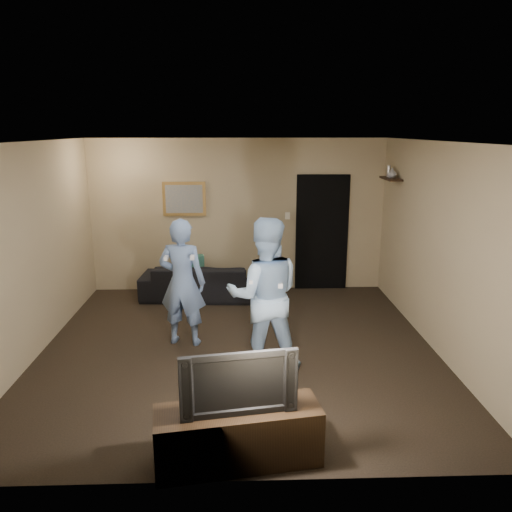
{
  "coord_description": "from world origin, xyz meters",
  "views": [
    {
      "loc": [
        0.02,
        -5.93,
        2.74
      ],
      "look_at": [
        0.24,
        0.3,
        1.15
      ],
      "focal_mm": 35.0,
      "sensor_mm": 36.0,
      "label": 1
    }
  ],
  "objects_px": {
    "sofa": "(202,281)",
    "wii_player_left": "(182,282)",
    "television": "(237,379)",
    "tv_console": "(238,435)",
    "wii_player_right": "(264,296)"
  },
  "relations": [
    {
      "from": "sofa",
      "to": "television",
      "type": "bearing_deg",
      "value": 102.0
    },
    {
      "from": "tv_console",
      "to": "wii_player_left",
      "type": "relative_size",
      "value": 0.83
    },
    {
      "from": "television",
      "to": "wii_player_left",
      "type": "xyz_separation_m",
      "value": [
        -0.71,
        2.46,
        0.06
      ]
    },
    {
      "from": "wii_player_right",
      "to": "television",
      "type": "bearing_deg",
      "value": -100.18
    },
    {
      "from": "tv_console",
      "to": "wii_player_right",
      "type": "bearing_deg",
      "value": 70.78
    },
    {
      "from": "television",
      "to": "tv_console",
      "type": "bearing_deg",
      "value": 0.0
    },
    {
      "from": "tv_console",
      "to": "wii_player_left",
      "type": "xyz_separation_m",
      "value": [
        -0.71,
        2.46,
        0.58
      ]
    },
    {
      "from": "tv_console",
      "to": "wii_player_right",
      "type": "distance_m",
      "value": 1.85
    },
    {
      "from": "sofa",
      "to": "wii_player_left",
      "type": "height_order",
      "value": "wii_player_left"
    },
    {
      "from": "television",
      "to": "wii_player_left",
      "type": "height_order",
      "value": "wii_player_left"
    },
    {
      "from": "wii_player_left",
      "to": "television",
      "type": "bearing_deg",
      "value": -73.91
    },
    {
      "from": "wii_player_right",
      "to": "wii_player_left",
      "type": "bearing_deg",
      "value": 143.07
    },
    {
      "from": "wii_player_right",
      "to": "sofa",
      "type": "bearing_deg",
      "value": 109.5
    },
    {
      "from": "tv_console",
      "to": "wii_player_left",
      "type": "height_order",
      "value": "wii_player_left"
    },
    {
      "from": "tv_console",
      "to": "wii_player_left",
      "type": "distance_m",
      "value": 2.63
    }
  ]
}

